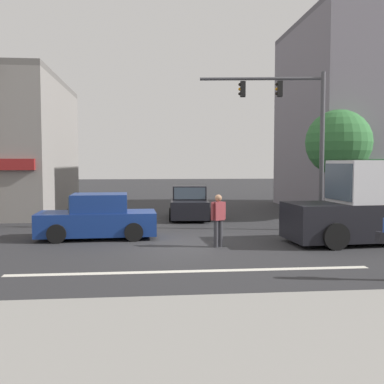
% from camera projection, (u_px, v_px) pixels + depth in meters
% --- Properties ---
extents(ground_plane, '(120.00, 120.00, 0.00)m').
position_uv_depth(ground_plane, '(181.00, 245.00, 14.52)').
color(ground_plane, '#2B2B2D').
extents(lane_marking_stripe, '(9.00, 0.24, 0.01)m').
position_uv_depth(lane_marking_stripe, '(192.00, 271.00, 11.04)').
color(lane_marking_stripe, silver).
rests_on(lane_marking_stripe, ground).
extents(sidewalk_curb, '(40.00, 5.00, 0.16)m').
position_uv_depth(sidewalk_curb, '(229.00, 354.00, 6.07)').
color(sidewalk_curb, gray).
rests_on(sidewalk_curb, ground).
extents(building_right_corner, '(10.26, 9.38, 10.69)m').
position_uv_depth(building_right_corner, '(383.00, 117.00, 26.04)').
color(building_right_corner, slate).
rests_on(building_right_corner, ground).
extents(street_tree, '(3.06, 3.06, 5.15)m').
position_uv_depth(street_tree, '(338.00, 143.00, 20.96)').
color(street_tree, '#4C3823').
rests_on(street_tree, ground).
extents(traffic_light_mast, '(4.86, 0.75, 6.20)m').
position_uv_depth(traffic_light_mast, '(297.00, 124.00, 17.58)').
color(traffic_light_mast, '#47474C').
rests_on(traffic_light_mast, ground).
extents(sedan_crossing_leftbound, '(4.17, 2.01, 1.58)m').
position_uv_depth(sedan_crossing_leftbound, '(98.00, 218.00, 15.85)').
color(sedan_crossing_leftbound, navy).
rests_on(sedan_crossing_leftbound, ground).
extents(sedan_parked_curbside, '(2.11, 4.22, 1.58)m').
position_uv_depth(sedan_parked_curbside, '(189.00, 204.00, 21.59)').
color(sedan_parked_curbside, black).
rests_on(sedan_parked_curbside, ground).
extents(box_truck_crossing_rightbound, '(5.73, 2.54, 2.75)m').
position_uv_depth(box_truck_crossing_rightbound, '(376.00, 205.00, 14.98)').
color(box_truck_crossing_rightbound, black).
rests_on(box_truck_crossing_rightbound, ground).
extents(pedestrian_mid_crossing, '(0.51, 0.37, 1.67)m').
position_uv_depth(pedestrian_mid_crossing, '(218.00, 217.00, 14.18)').
color(pedestrian_mid_crossing, '#333338').
rests_on(pedestrian_mid_crossing, ground).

